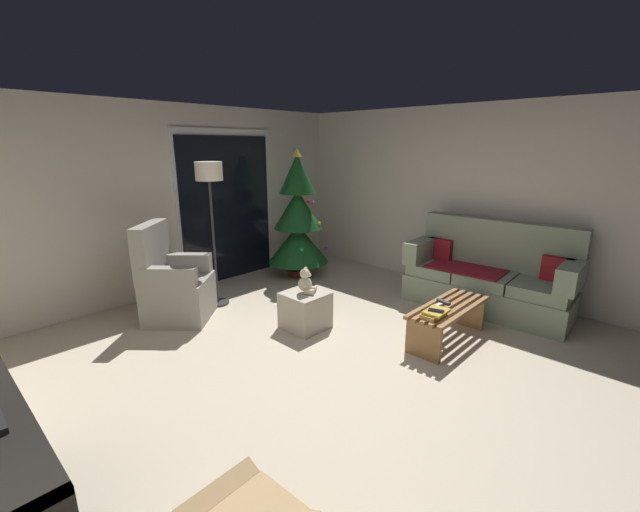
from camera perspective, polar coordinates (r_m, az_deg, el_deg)
ground_plane at (r=3.85m, az=3.58°, el=-15.44°), size 7.00×7.00×0.00m
wall_back at (r=5.80m, az=-20.18°, el=7.34°), size 5.72×0.12×2.50m
wall_right at (r=5.85m, az=22.30°, el=7.19°), size 0.12×6.00×2.50m
patio_door_frame at (r=6.16m, az=-13.03°, el=6.89°), size 1.60×0.02×2.20m
patio_door_glass at (r=6.15m, az=-12.91°, el=6.41°), size 1.50×0.02×2.10m
couch at (r=5.41m, az=22.73°, el=-2.74°), size 0.87×1.97×1.08m
coffee_table at (r=4.40m, az=17.65°, el=-8.22°), size 1.10×0.40×0.39m
remote_white at (r=4.27m, az=16.11°, el=-6.78°), size 0.16×0.07×0.02m
remote_graphite at (r=4.40m, az=17.05°, el=-6.18°), size 0.08×0.16×0.02m
book_stack at (r=4.03m, az=15.89°, el=-7.80°), size 0.28×0.19×0.06m
cell_phone at (r=4.01m, az=16.09°, el=-7.42°), size 0.11×0.16×0.01m
christmas_tree at (r=6.15m, az=-3.14°, el=4.92°), size 0.93×0.93×1.93m
armchair at (r=4.97m, az=-19.95°, el=-3.98°), size 0.97×0.97×1.13m
floor_lamp at (r=5.05m, az=-15.31°, el=9.57°), size 0.32×0.32×1.78m
ottoman at (r=4.51m, az=-2.10°, el=-7.66°), size 0.44×0.44×0.41m
teddy_bear_cream at (r=4.39m, az=-2.00°, el=-3.74°), size 0.21×0.22×0.29m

